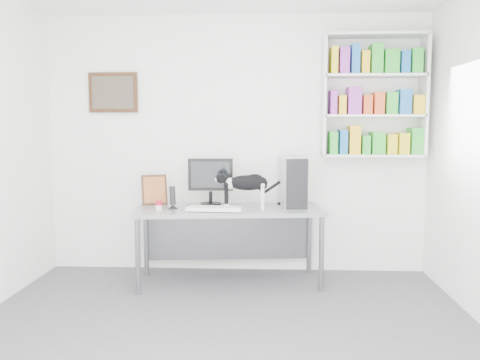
% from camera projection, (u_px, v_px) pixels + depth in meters
% --- Properties ---
extents(room, '(4.01, 4.01, 2.70)m').
position_uv_depth(room, '(219.00, 155.00, 3.40)').
color(room, '#55555A').
rests_on(room, ground).
extents(bookshelf, '(1.03, 0.28, 1.24)m').
position_uv_depth(bookshelf, '(374.00, 96.00, 5.12)').
color(bookshelf, silver).
rests_on(bookshelf, room).
extents(wall_art, '(0.52, 0.04, 0.42)m').
position_uv_depth(wall_art, '(113.00, 93.00, 5.36)').
color(wall_art, '#412715').
rests_on(wall_art, room).
extents(desk, '(1.86, 0.89, 0.75)m').
position_uv_depth(desk, '(229.00, 246.00, 4.99)').
color(desk, gray).
rests_on(desk, room).
extents(monitor, '(0.46, 0.24, 0.48)m').
position_uv_depth(monitor, '(211.00, 181.00, 5.13)').
color(monitor, black).
rests_on(monitor, desk).
extents(keyboard, '(0.53, 0.24, 0.04)m').
position_uv_depth(keyboard, '(215.00, 209.00, 4.78)').
color(keyboard, silver).
rests_on(keyboard, desk).
extents(pc_tower, '(0.28, 0.52, 0.49)m').
position_uv_depth(pc_tower, '(292.00, 182.00, 5.04)').
color(pc_tower, '#B0B1B5').
rests_on(pc_tower, desk).
extents(speaker, '(0.13, 0.13, 0.23)m').
position_uv_depth(speaker, '(173.00, 197.00, 4.89)').
color(speaker, black).
rests_on(speaker, desk).
extents(leaning_print, '(0.27, 0.19, 0.32)m').
position_uv_depth(leaning_print, '(154.00, 189.00, 5.15)').
color(leaning_print, '#412715').
rests_on(leaning_print, desk).
extents(soup_can, '(0.08, 0.08, 0.09)m').
position_uv_depth(soup_can, '(159.00, 205.00, 4.83)').
color(soup_can, '#B40F26').
rests_on(soup_can, desk).
extents(cat, '(0.56, 0.16, 0.35)m').
position_uv_depth(cat, '(246.00, 191.00, 4.85)').
color(cat, black).
rests_on(cat, desk).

